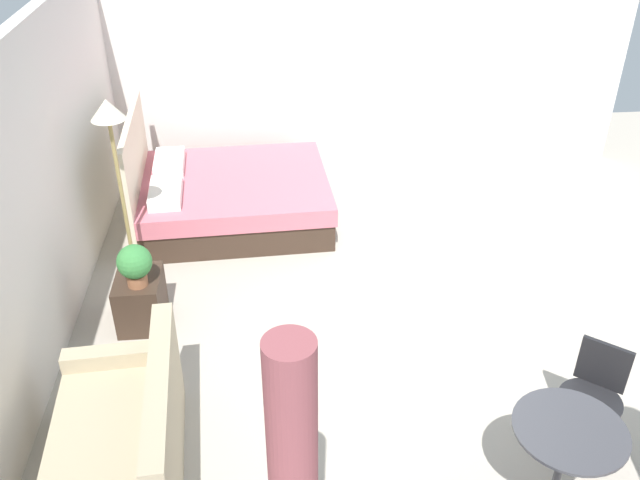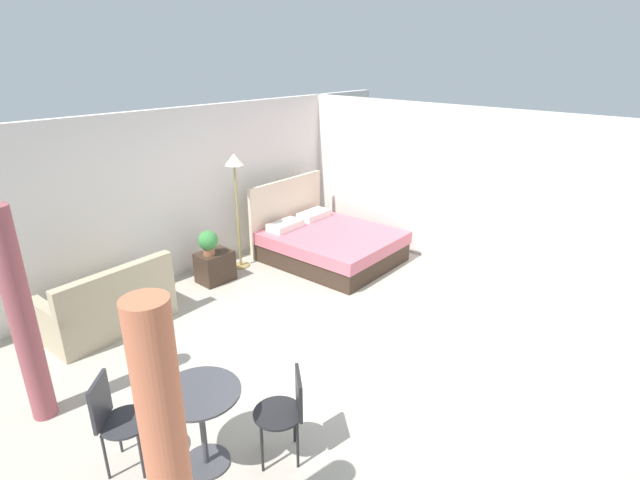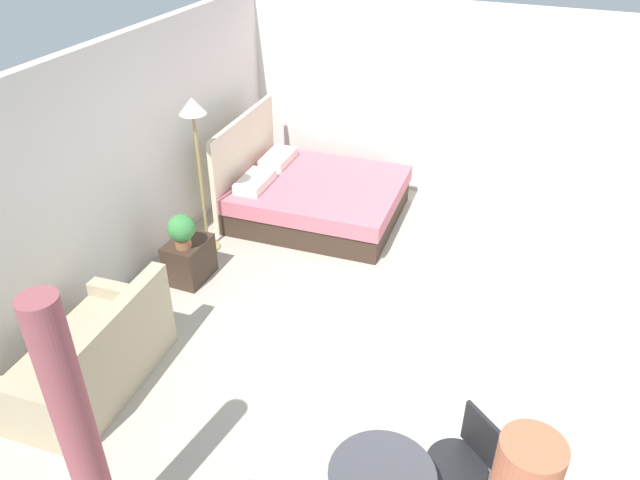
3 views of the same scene
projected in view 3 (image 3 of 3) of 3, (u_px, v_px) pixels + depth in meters
name	position (u px, v px, depth m)	size (l,w,h in m)	color
ground_plane	(406.00, 336.00, 5.99)	(9.17, 9.26, 0.02)	#B2A899
wall_back	(120.00, 166.00, 6.31)	(9.17, 0.12, 2.52)	silver
wall_right	(479.00, 109.00, 7.73)	(0.12, 6.26, 2.52)	silver
bed	(312.00, 196.00, 7.83)	(1.82, 2.13, 1.23)	#38281E
couch	(93.00, 360.00, 5.27)	(1.54, 0.91, 0.88)	tan
nightstand	(189.00, 260.00, 6.69)	(0.51, 0.38, 0.47)	#38281E
potted_plant	(181.00, 230.00, 6.37)	(0.29, 0.29, 0.38)	#935B3D
floor_lamp	(195.00, 128.00, 6.53)	(0.29, 0.29, 1.84)	#99844C
cafe_chair_near_couch	(467.00, 454.00, 4.18)	(0.59, 0.59, 0.82)	black
curtain_right	(80.00, 441.00, 3.60)	(0.22, 0.22, 2.11)	#994C51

